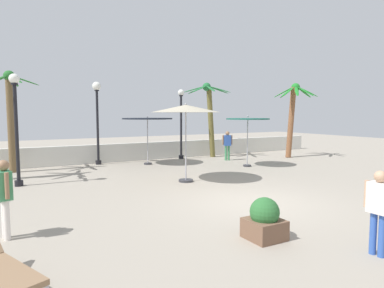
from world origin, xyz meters
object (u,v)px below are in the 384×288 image
palm_tree_2 (209,109)px  palm_tree_3 (293,110)px  patio_umbrella_2 (186,110)px  guest_2 (4,192)px  patio_umbrella_1 (147,120)px  patio_umbrella_0 (248,121)px  lamp_post_2 (97,109)px  lamp_post_1 (181,118)px  guest_3 (379,205)px  lamp_post_0 (16,120)px  guest_1 (227,143)px  planter (264,220)px  palm_tree_1 (10,109)px

palm_tree_2 → palm_tree_3: palm_tree_2 is taller
patio_umbrella_2 → guest_2: bearing=-150.6°
palm_tree_2 → patio_umbrella_1: bearing=-168.0°
palm_tree_2 → palm_tree_3: (4.19, -2.36, -0.03)m
patio_umbrella_0 → lamp_post_2: bearing=145.4°
patio_umbrella_1 → palm_tree_3: 8.50m
patio_umbrella_2 → lamp_post_1: lamp_post_1 is taller
lamp_post_1 → guest_2: (-8.75, -9.11, -1.32)m
guest_2 → guest_3: guest_2 is taller
palm_tree_2 → guest_2: size_ratio=2.66×
patio_umbrella_1 → palm_tree_2: (4.17, 0.89, 0.59)m
palm_tree_3 → lamp_post_0: size_ratio=1.10×
guest_2 → patio_umbrella_2: bearing=29.4°
lamp_post_2 → guest_2: lamp_post_2 is taller
lamp_post_2 → guest_2: 10.32m
patio_umbrella_1 → guest_3: (-0.57, -12.23, -1.27)m
lamp_post_0 → guest_2: (-0.46, -5.52, -1.34)m
guest_1 → guest_2: (-10.63, -7.33, 0.02)m
patio_umbrella_0 → patio_umbrella_2: (-4.29, -1.77, 0.52)m
patio_umbrella_0 → guest_2: size_ratio=1.51×
lamp_post_0 → lamp_post_2: 5.29m
lamp_post_2 → guest_2: size_ratio=2.53×
lamp_post_1 → patio_umbrella_0: bearing=-69.9°
guest_3 → planter: size_ratio=1.80×
patio_umbrella_2 → palm_tree_2: (4.57, 5.62, 0.11)m
palm_tree_1 → patio_umbrella_1: bearing=-6.5°
patio_umbrella_0 → patio_umbrella_1: 4.90m
patio_umbrella_2 → palm_tree_1: (-5.54, 5.41, 0.04)m
patio_umbrella_2 → palm_tree_3: (8.76, 3.26, 0.08)m
patio_umbrella_2 → palm_tree_2: size_ratio=0.68×
lamp_post_2 → planter: bearing=-88.2°
patio_umbrella_2 → lamp_post_0: size_ratio=0.75×
patio_umbrella_0 → lamp_post_0: size_ratio=0.63×
planter → patio_umbrella_1: bearing=80.5°
patio_umbrella_0 → lamp_post_2: lamp_post_2 is taller
patio_umbrella_0 → palm_tree_1: (-9.83, 3.64, 0.56)m
guest_1 → guest_2: size_ratio=0.98×
patio_umbrella_0 → lamp_post_2: 7.36m
palm_tree_3 → patio_umbrella_2: bearing=-159.6°
palm_tree_2 → guest_1: bearing=-85.0°
palm_tree_3 → lamp_post_1: palm_tree_3 is taller
patio_umbrella_0 → planter: bearing=-126.5°
guest_1 → patio_umbrella_2: bearing=-139.7°
patio_umbrella_0 → patio_umbrella_2: size_ratio=0.84×
lamp_post_2 → guest_3: size_ratio=2.66×
patio_umbrella_1 → palm_tree_3: (8.36, -1.47, 0.56)m
palm_tree_3 → guest_3: palm_tree_3 is taller
guest_2 → lamp_post_2: bearing=65.8°
palm_tree_1 → palm_tree_3: palm_tree_1 is taller
palm_tree_1 → lamp_post_2: size_ratio=1.06×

